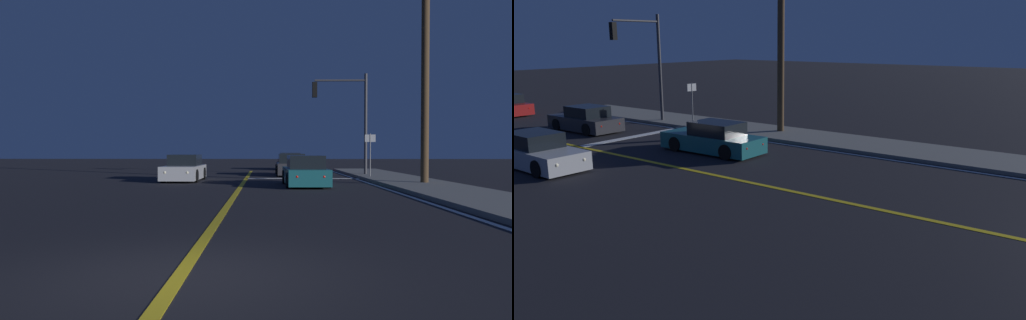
# 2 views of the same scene
# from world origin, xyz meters

# --- Properties ---
(ground_plane) EXTENTS (160.00, 160.00, 0.00)m
(ground_plane) POSITION_xyz_m (0.00, 0.00, 0.00)
(ground_plane) COLOR black
(sidewalk_right) EXTENTS (3.20, 41.67, 0.15)m
(sidewalk_right) POSITION_xyz_m (7.81, 11.58, 0.07)
(sidewalk_right) COLOR slate
(sidewalk_right) RESTS_ON ground
(lane_line_center) EXTENTS (0.20, 39.36, 0.01)m
(lane_line_center) POSITION_xyz_m (0.00, 11.58, 0.01)
(lane_line_center) COLOR gold
(lane_line_center) RESTS_ON ground
(lane_line_edge_right) EXTENTS (0.16, 39.36, 0.01)m
(lane_line_edge_right) POSITION_xyz_m (5.96, 11.58, 0.01)
(lane_line_edge_right) COLOR white
(lane_line_edge_right) RESTS_ON ground
(stop_bar) EXTENTS (6.21, 0.50, 0.01)m
(stop_bar) POSITION_xyz_m (3.10, 21.65, 0.01)
(stop_bar) COLOR white
(stop_bar) RESTS_ON ground
(car_distant_tail_red) EXTENTS (1.92, 4.18, 1.34)m
(car_distant_tail_red) POSITION_xyz_m (2.99, 34.33, 0.58)
(car_distant_tail_red) COLOR maroon
(car_distant_tail_red) RESTS_ON ground
(car_lead_oncoming_teal) EXTENTS (1.92, 4.66, 1.34)m
(car_lead_oncoming_teal) POSITION_xyz_m (2.81, 16.03, 0.58)
(car_lead_oncoming_teal) COLOR #195960
(car_lead_oncoming_teal) RESTS_ON ground
(car_parked_curb_silver) EXTENTS (1.87, 4.36, 1.34)m
(car_parked_curb_silver) POSITION_xyz_m (-3.10, 19.59, 0.58)
(car_parked_curb_silver) COLOR #B2B5BA
(car_parked_curb_silver) RESTS_ON ground
(car_mid_block_charcoal) EXTENTS (1.89, 4.31, 1.34)m
(car_mid_block_charcoal) POSITION_xyz_m (2.64, 24.99, 0.58)
(car_mid_block_charcoal) COLOR #2D2D33
(car_mid_block_charcoal) RESTS_ON ground
(traffic_signal_near_right) EXTENTS (3.26, 0.28, 6.10)m
(traffic_signal_near_right) POSITION_xyz_m (5.91, 23.95, 4.01)
(traffic_signal_near_right) COLOR #38383D
(traffic_signal_near_right) RESTS_ON ground
(utility_pole_right) EXTENTS (1.48, 0.34, 11.09)m
(utility_pole_right) POSITION_xyz_m (8.11, 16.25, 5.68)
(utility_pole_right) COLOR #4C3823
(utility_pole_right) RESTS_ON ground
(street_sign_corner) EXTENTS (0.55, 0.14, 2.46)m
(street_sign_corner) POSITION_xyz_m (6.71, 21.15, 1.65)
(street_sign_corner) COLOR slate
(street_sign_corner) RESTS_ON ground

